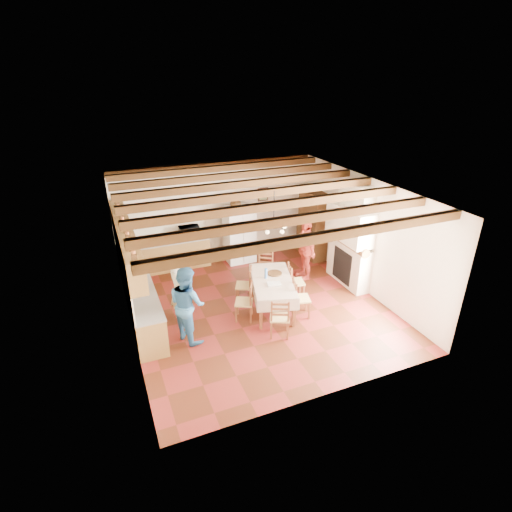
{
  "coord_description": "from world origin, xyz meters",
  "views": [
    {
      "loc": [
        -3.28,
        -7.87,
        5.4
      ],
      "look_at": [
        0.1,
        0.3,
        1.25
      ],
      "focal_mm": 28.0,
      "sensor_mm": 36.0,
      "label": 1
    }
  ],
  "objects_px": {
    "hutch": "(312,225)",
    "chair_end_near": "(280,317)",
    "chair_left_far": "(244,285)",
    "microwave": "(189,232)",
    "refrigerator": "(239,234)",
    "dining_table": "(272,283)",
    "chair_right_far": "(296,281)",
    "person_woman_blue": "(187,304)",
    "person_man": "(178,291)",
    "chair_left_near": "(244,301)",
    "chair_end_far": "(265,270)",
    "chair_right_near": "(301,298)",
    "person_woman_red": "(305,249)"
  },
  "relations": [
    {
      "from": "hutch",
      "to": "chair_end_near",
      "type": "height_order",
      "value": "hutch"
    },
    {
      "from": "chair_left_far",
      "to": "microwave",
      "type": "bearing_deg",
      "value": -138.22
    },
    {
      "from": "refrigerator",
      "to": "chair_end_near",
      "type": "relative_size",
      "value": 1.77
    },
    {
      "from": "dining_table",
      "to": "chair_right_far",
      "type": "relative_size",
      "value": 2.11
    },
    {
      "from": "person_woman_blue",
      "to": "chair_left_far",
      "type": "bearing_deg",
      "value": -81.43
    },
    {
      "from": "person_man",
      "to": "microwave",
      "type": "distance_m",
      "value": 2.98
    },
    {
      "from": "refrigerator",
      "to": "person_man",
      "type": "bearing_deg",
      "value": -134.34
    },
    {
      "from": "refrigerator",
      "to": "chair_left_near",
      "type": "relative_size",
      "value": 1.77
    },
    {
      "from": "chair_end_far",
      "to": "person_woman_blue",
      "type": "distance_m",
      "value": 2.9
    },
    {
      "from": "chair_right_far",
      "to": "chair_left_far",
      "type": "bearing_deg",
      "value": 88.98
    },
    {
      "from": "chair_end_far",
      "to": "person_man",
      "type": "distance_m",
      "value": 2.62
    },
    {
      "from": "person_woman_blue",
      "to": "chair_end_near",
      "type": "bearing_deg",
      "value": -131.28
    },
    {
      "from": "hutch",
      "to": "chair_right_far",
      "type": "distance_m",
      "value": 2.75
    },
    {
      "from": "chair_right_near",
      "to": "chair_end_near",
      "type": "relative_size",
      "value": 1.0
    },
    {
      "from": "refrigerator",
      "to": "dining_table",
      "type": "xyz_separation_m",
      "value": [
        -0.23,
        -2.93,
        -0.13
      ]
    },
    {
      "from": "chair_end_far",
      "to": "chair_right_far",
      "type": "bearing_deg",
      "value": -30.41
    },
    {
      "from": "chair_end_far",
      "to": "refrigerator",
      "type": "bearing_deg",
      "value": 121.36
    },
    {
      "from": "chair_left_far",
      "to": "chair_end_far",
      "type": "bearing_deg",
      "value": 148.92
    },
    {
      "from": "chair_end_far",
      "to": "chair_left_far",
      "type": "bearing_deg",
      "value": -117.71
    },
    {
      "from": "refrigerator",
      "to": "chair_end_far",
      "type": "xyz_separation_m",
      "value": [
        0.05,
        -1.83,
        -0.37
      ]
    },
    {
      "from": "chair_right_near",
      "to": "microwave",
      "type": "relative_size",
      "value": 1.62
    },
    {
      "from": "chair_right_near",
      "to": "microwave",
      "type": "distance_m",
      "value": 4.14
    },
    {
      "from": "person_woman_red",
      "to": "person_man",
      "type": "bearing_deg",
      "value": -74.63
    },
    {
      "from": "chair_right_near",
      "to": "person_woman_red",
      "type": "xyz_separation_m",
      "value": [
        1.01,
        1.68,
        0.4
      ]
    },
    {
      "from": "chair_end_near",
      "to": "person_man",
      "type": "height_order",
      "value": "person_man"
    },
    {
      "from": "dining_table",
      "to": "chair_left_far",
      "type": "bearing_deg",
      "value": 132.31
    },
    {
      "from": "chair_right_near",
      "to": "person_man",
      "type": "height_order",
      "value": "person_man"
    },
    {
      "from": "chair_end_far",
      "to": "microwave",
      "type": "height_order",
      "value": "microwave"
    },
    {
      "from": "refrigerator",
      "to": "chair_left_far",
      "type": "distance_m",
      "value": 2.5
    },
    {
      "from": "chair_right_far",
      "to": "microwave",
      "type": "relative_size",
      "value": 1.62
    },
    {
      "from": "microwave",
      "to": "chair_end_far",
      "type": "bearing_deg",
      "value": -48.83
    },
    {
      "from": "dining_table",
      "to": "refrigerator",
      "type": "bearing_deg",
      "value": 85.42
    },
    {
      "from": "chair_left_near",
      "to": "refrigerator",
      "type": "bearing_deg",
      "value": -172.23
    },
    {
      "from": "refrigerator",
      "to": "microwave",
      "type": "distance_m",
      "value": 1.51
    },
    {
      "from": "chair_right_far",
      "to": "chair_left_near",
      "type": "bearing_deg",
      "value": 117.65
    },
    {
      "from": "chair_end_far",
      "to": "chair_left_near",
      "type": "bearing_deg",
      "value": -101.29
    },
    {
      "from": "chair_left_near",
      "to": "chair_right_near",
      "type": "relative_size",
      "value": 1.0
    },
    {
      "from": "chair_end_near",
      "to": "dining_table",
      "type": "bearing_deg",
      "value": -80.66
    },
    {
      "from": "microwave",
      "to": "person_woman_red",
      "type": "bearing_deg",
      "value": -31.54
    },
    {
      "from": "chair_left_far",
      "to": "person_man",
      "type": "height_order",
      "value": "person_man"
    },
    {
      "from": "dining_table",
      "to": "microwave",
      "type": "distance_m",
      "value": 3.42
    },
    {
      "from": "chair_right_near",
      "to": "microwave",
      "type": "xyz_separation_m",
      "value": [
        -1.75,
        3.71,
        0.58
      ]
    },
    {
      "from": "dining_table",
      "to": "person_man",
      "type": "relative_size",
      "value": 1.29
    },
    {
      "from": "dining_table",
      "to": "chair_end_near",
      "type": "distance_m",
      "value": 1.13
    },
    {
      "from": "microwave",
      "to": "person_woman_blue",
      "type": "bearing_deg",
      "value": -99.95
    },
    {
      "from": "chair_right_far",
      "to": "person_woman_red",
      "type": "distance_m",
      "value": 1.23
    },
    {
      "from": "chair_end_far",
      "to": "person_woman_red",
      "type": "distance_m",
      "value": 1.29
    },
    {
      "from": "chair_right_far",
      "to": "person_woman_blue",
      "type": "relative_size",
      "value": 0.55
    },
    {
      "from": "person_man",
      "to": "person_woman_blue",
      "type": "height_order",
      "value": "person_woman_blue"
    },
    {
      "from": "chair_right_far",
      "to": "person_man",
      "type": "xyz_separation_m",
      "value": [
        -2.98,
        0.12,
        0.31
      ]
    }
  ]
}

